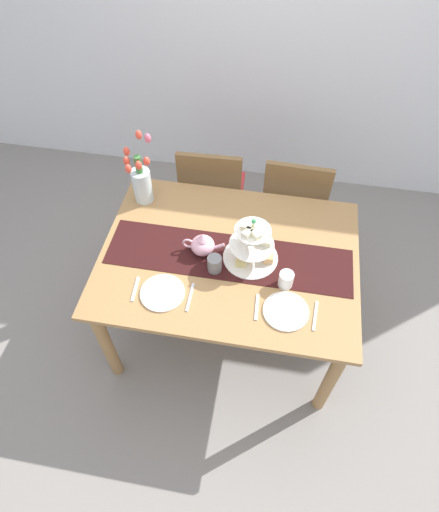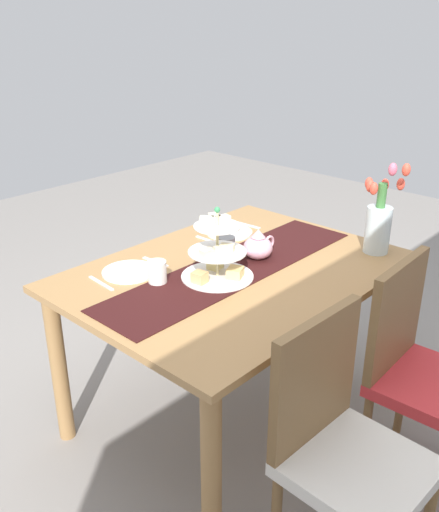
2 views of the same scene
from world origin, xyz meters
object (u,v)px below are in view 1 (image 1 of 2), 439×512
(chair_right, at_px, (294,201))
(mug_grey, at_px, (215,264))
(mug_white_text, at_px, (286,280))
(teapot, at_px, (203,245))
(chair_left, at_px, (212,191))
(dinner_plate_right, at_px, (286,311))
(dinner_plate_left, at_px, (162,293))
(knife_right, at_px, (315,316))
(fork_left, at_px, (135,289))
(tulip_vase, at_px, (141,180))
(fork_right, at_px, (257,307))
(tiered_cake_stand, at_px, (252,247))
(dining_table, at_px, (229,267))
(knife_left, at_px, (190,297))

(chair_right, xyz_separation_m, mug_grey, (-0.40, -0.86, 0.31))
(mug_white_text, bearing_deg, mug_grey, 174.72)
(teapot, bearing_deg, chair_left, 96.81)
(chair_right, height_order, dinner_plate_right, chair_right)
(dinner_plate_left, bearing_deg, knife_right, 0.00)
(fork_left, bearing_deg, teapot, 45.94)
(tulip_vase, xyz_separation_m, fork_right, (0.77, -0.65, -0.15))
(tiered_cake_stand, bearing_deg, dining_table, -179.28)
(fork_right, height_order, knife_right, same)
(fork_left, xyz_separation_m, mug_grey, (0.38, 0.19, 0.05))
(mug_white_text, bearing_deg, knife_left, -161.19)
(dining_table, xyz_separation_m, knife_right, (0.48, -0.31, 0.11))
(dinner_plate_right, bearing_deg, tiered_cake_stand, 125.14)
(teapot, relative_size, dinner_plate_right, 1.04)
(dinner_plate_right, height_order, knife_right, dinner_plate_right)
(dinner_plate_right, xyz_separation_m, mug_grey, (-0.40, 0.19, 0.05))
(dinner_plate_left, distance_m, fork_left, 0.15)
(chair_left, xyz_separation_m, tiered_cake_stand, (0.36, -0.75, 0.36))
(chair_right, bearing_deg, teapot, -122.95)
(dinner_plate_left, relative_size, knife_right, 1.35)
(chair_left, xyz_separation_m, dinner_plate_right, (0.57, -1.06, 0.26))
(chair_right, bearing_deg, dining_table, -114.33)
(fork_right, bearing_deg, dinner_plate_right, 0.00)
(teapot, bearing_deg, mug_white_text, -17.35)
(tulip_vase, xyz_separation_m, dinner_plate_left, (0.28, -0.65, -0.14))
(dinner_plate_right, bearing_deg, fork_left, 180.00)
(teapot, xyz_separation_m, fork_right, (0.34, -0.31, -0.06))
(tulip_vase, distance_m, dinner_plate_left, 0.72)
(tiered_cake_stand, bearing_deg, dinner_plate_right, -54.86)
(fork_left, xyz_separation_m, knife_left, (0.29, 0.00, 0.00))
(knife_left, distance_m, mug_white_text, 0.50)
(knife_right, bearing_deg, chair_right, 97.60)
(chair_right, xyz_separation_m, teapot, (-0.49, -0.75, 0.32))
(dining_table, height_order, chair_left, chair_left)
(chair_right, relative_size, dinner_plate_right, 3.96)
(fork_right, xyz_separation_m, mug_white_text, (0.13, 0.16, 0.04))
(chair_left, relative_size, dinner_plate_right, 3.96)
(dining_table, height_order, knife_right, knife_right)
(chair_right, bearing_deg, chair_left, 180.00)
(tiered_cake_stand, height_order, tulip_vase, tulip_vase)
(tiered_cake_stand, xyz_separation_m, dinner_plate_right, (0.22, -0.31, -0.09))
(chair_left, relative_size, knife_right, 5.35)
(knife_left, relative_size, mug_grey, 1.79)
(knife_left, bearing_deg, chair_right, 65.03)
(dinner_plate_left, relative_size, dinner_plate_right, 1.00)
(dinner_plate_left, height_order, mug_white_text, mug_white_text)
(mug_grey, bearing_deg, tiered_cake_stand, 31.80)
(dinner_plate_left, xyz_separation_m, mug_white_text, (0.61, 0.16, 0.04))
(chair_right, bearing_deg, tulip_vase, -156.18)
(knife_left, bearing_deg, chair_left, 94.57)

